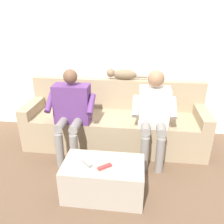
{
  "coord_description": "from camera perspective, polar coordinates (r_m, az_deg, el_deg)",
  "views": [
    {
      "loc": [
        -0.32,
        2.79,
        1.78
      ],
      "look_at": [
        0.0,
        0.21,
        0.63
      ],
      "focal_mm": 36.78,
      "sensor_mm": 36.0,
      "label": 1
    }
  ],
  "objects": [
    {
      "name": "ground_plane",
      "position": [
        2.84,
        -0.99,
        -14.93
      ],
      "size": [
        8.0,
        8.0,
        0.0
      ],
      "primitive_type": "plane",
      "color": "brown"
    },
    {
      "name": "back_wall",
      "position": [
        3.45,
        1.68,
        14.29
      ],
      "size": [
        5.64,
        0.06,
        2.42
      ],
      "primitive_type": "cube",
      "color": "silver",
      "rests_on": "ground"
    },
    {
      "name": "couch",
      "position": [
        3.28,
        0.7,
        -2.91
      ],
      "size": [
        2.47,
        0.73,
        0.89
      ],
      "color": "#9E896B",
      "rests_on": "ground"
    },
    {
      "name": "coffee_table",
      "position": [
        2.47,
        -2.14,
        -16.29
      ],
      "size": [
        0.82,
        0.45,
        0.38
      ],
      "color": "#A89E8E",
      "rests_on": "ground"
    },
    {
      "name": "person_left_seated",
      "position": [
        2.82,
        10.35,
        -0.02
      ],
      "size": [
        0.52,
        0.51,
        1.16
      ],
      "color": "beige",
      "rests_on": "ground"
    },
    {
      "name": "person_right_seated",
      "position": [
        2.91,
        -10.11,
        0.63
      ],
      "size": [
        0.6,
        0.51,
        1.15
      ],
      "color": "#5B3370",
      "rests_on": "ground"
    },
    {
      "name": "cat_on_backrest",
      "position": [
        3.27,
        2.44,
        9.39
      ],
      "size": [
        0.58,
        0.13,
        0.16
      ],
      "color": "#756047",
      "rests_on": "couch"
    },
    {
      "name": "remote_red",
      "position": [
        2.29,
        -1.84,
        -13.44
      ],
      "size": [
        0.14,
        0.12,
        0.02
      ],
      "primitive_type": "cube",
      "rotation": [
        0.0,
        0.0,
        3.81
      ],
      "color": "#B73333",
      "rests_on": "coffee_table"
    },
    {
      "name": "remote_white",
      "position": [
        2.46,
        -8.12,
        -10.76
      ],
      "size": [
        0.1,
        0.14,
        0.02
      ],
      "primitive_type": "cube",
      "rotation": [
        0.0,
        0.0,
        2.12
      ],
      "color": "white",
      "rests_on": "coffee_table"
    },
    {
      "name": "remote_gray",
      "position": [
        2.35,
        -6.25,
        -12.55
      ],
      "size": [
        0.12,
        0.12,
        0.02
      ],
      "primitive_type": "cube",
      "rotation": [
        0.0,
        0.0,
        2.41
      ],
      "color": "gray",
      "rests_on": "coffee_table"
    }
  ]
}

